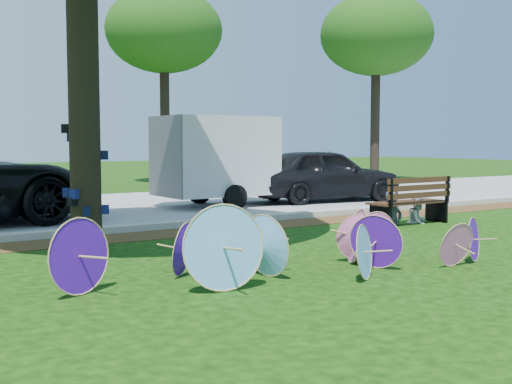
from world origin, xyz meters
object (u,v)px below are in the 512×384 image
Objects in this scene: cargo_trailer at (216,156)px; parasol_pile at (289,244)px; person_right at (418,196)px; person_left at (393,192)px; park_bench at (408,201)px; dark_pickup at (323,175)px.

parasol_pile is at bearing -114.24° from cargo_trailer.
person_right is at bearing 27.78° from parasol_pile.
person_left reaches higher than parasol_pile.
person_left reaches higher than park_bench.
park_bench is (4.75, 2.64, 0.09)m from parasol_pile.
park_bench is (-1.62, -4.68, -0.26)m from dark_pickup.
cargo_trailer reaches higher than person_left.
park_bench is at bearing 29.03° from parasol_pile.
person_right reaches higher than park_bench.
dark_pickup is 4.80m from person_right.
park_bench is (1.48, -5.06, -0.81)m from cargo_trailer.
park_bench is at bearing -12.27° from person_left.
parasol_pile is at bearing -152.73° from person_left.
parasol_pile is 2.10× the size of cargo_trailer.
cargo_trailer is at bearing 90.44° from dark_pickup.
dark_pickup is 4.96m from park_bench.
person_left is (4.40, 2.69, 0.28)m from parasol_pile.
parasol_pile is 8.41m from cargo_trailer.
cargo_trailer is 5.33m from park_bench.
cargo_trailer reaches higher than parasol_pile.
park_bench is at bearing -74.89° from cargo_trailer.
parasol_pile is 5.43m from park_bench.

